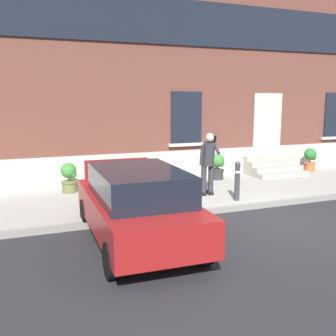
{
  "coord_description": "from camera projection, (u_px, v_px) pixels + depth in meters",
  "views": [
    {
      "loc": [
        -5.5,
        -7.38,
        2.79
      ],
      "look_at": [
        -1.96,
        1.6,
        1.1
      ],
      "focal_mm": 41.93,
      "sensor_mm": 36.0,
      "label": 1
    }
  ],
  "objects": [
    {
      "name": "ground_plane",
      "position": [
        270.0,
        220.0,
        9.23
      ],
      "size": [
        80.0,
        80.0,
        0.0
      ],
      "primitive_type": "plane",
      "color": "#232326"
    },
    {
      "name": "building_facade",
      "position": [
        182.0,
        72.0,
        13.44
      ],
      "size": [
        24.0,
        1.52,
        7.5
      ],
      "color": "brown",
      "rests_on": "ground"
    },
    {
      "name": "hatchback_car_red",
      "position": [
        137.0,
        204.0,
        7.62
      ],
      "size": [
        1.89,
        4.11,
        1.5
      ],
      "color": "maroon",
      "rests_on": "ground"
    },
    {
      "name": "planter_terracotta",
      "position": [
        310.0,
        159.0,
        14.54
      ],
      "size": [
        0.44,
        0.44,
        0.86
      ],
      "color": "#B25B38",
      "rests_on": "sidewalk"
    },
    {
      "name": "curb_edge",
      "position": [
        248.0,
        206.0,
        10.08
      ],
      "size": [
        24.0,
        0.12,
        0.15
      ],
      "primitive_type": "cube",
      "color": "gray",
      "rests_on": "ground"
    },
    {
      "name": "entrance_stoop",
      "position": [
        273.0,
        167.0,
        14.05
      ],
      "size": [
        1.95,
        1.28,
        0.64
      ],
      "color": "#9E998E",
      "rests_on": "sidewalk"
    },
    {
      "name": "planter_cream",
      "position": [
        150.0,
        171.0,
        12.11
      ],
      "size": [
        0.44,
        0.44,
        0.86
      ],
      "color": "beige",
      "rests_on": "sidewalk"
    },
    {
      "name": "sidewalk",
      "position": [
        214.0,
        191.0,
        11.79
      ],
      "size": [
        24.0,
        3.6,
        0.15
      ],
      "primitive_type": "cube",
      "color": "#99968E",
      "rests_on": "ground"
    },
    {
      "name": "planter_olive",
      "position": [
        69.0,
        177.0,
        11.2
      ],
      "size": [
        0.44,
        0.44,
        0.86
      ],
      "color": "#606B38",
      "rests_on": "sidewalk"
    },
    {
      "name": "planter_charcoal",
      "position": [
        218.0,
        166.0,
        13.08
      ],
      "size": [
        0.44,
        0.44,
        0.86
      ],
      "color": "#2D2D30",
      "rests_on": "sidewalk"
    },
    {
      "name": "person_on_phone",
      "position": [
        208.0,
        160.0,
        10.77
      ],
      "size": [
        0.51,
        0.49,
        1.75
      ],
      "rotation": [
        0.0,
        0.0,
        0.11
      ],
      "color": "#2D2D33",
      "rests_on": "sidewalk"
    },
    {
      "name": "bollard_near_person",
      "position": [
        237.0,
        179.0,
        10.31
      ],
      "size": [
        0.15,
        0.15,
        1.04
      ],
      "color": "#333338",
      "rests_on": "sidewalk"
    }
  ]
}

